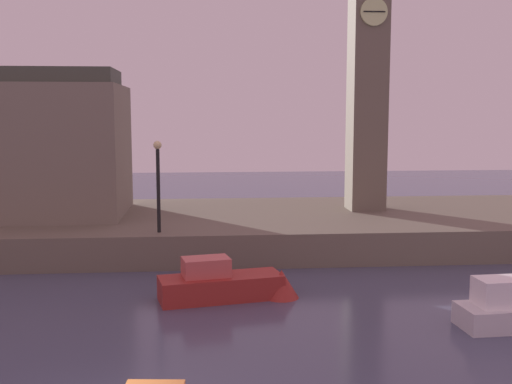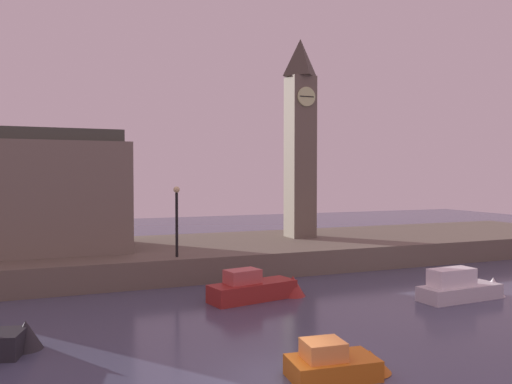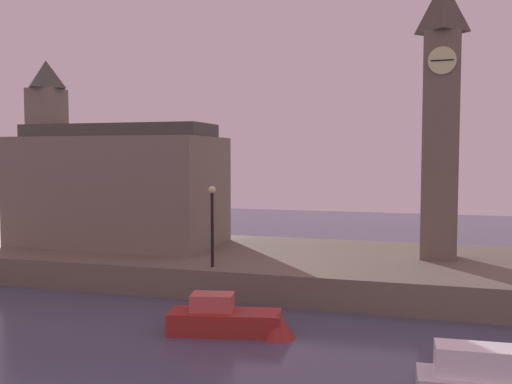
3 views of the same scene
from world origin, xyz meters
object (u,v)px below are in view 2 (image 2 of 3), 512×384
clock_tower (300,135)px  parliament_hall (15,191)px  boat_ferry_white (466,288)px  boat_dinghy_red (261,288)px  streetlamp (177,213)px  boat_patrol_orange (341,363)px

clock_tower → parliament_hall: size_ratio=1.19×
boat_ferry_white → boat_dinghy_red: bearing=158.3°
streetlamp → boat_patrol_orange: 15.75m
clock_tower → boat_dinghy_red: bearing=-125.0°
clock_tower → boat_ferry_white: (1.71, -14.84, -8.56)m
clock_tower → streetlamp: 13.24m
boat_dinghy_red → clock_tower: bearing=55.0°
boat_dinghy_red → streetlamp: bearing=119.5°
clock_tower → boat_ferry_white: 17.22m
clock_tower → streetlamp: size_ratio=3.68×
streetlamp → boat_ferry_white: bearing=-36.0°
streetlamp → boat_dinghy_red: size_ratio=0.75×
parliament_hall → boat_ferry_white: parliament_hall is taller
parliament_hall → boat_dinghy_red: (11.60, -10.68, -4.67)m
clock_tower → boat_dinghy_red: clock_tower is taller
clock_tower → boat_ferry_white: size_ratio=2.90×
parliament_hall → streetlamp: (8.62, -5.40, -1.22)m
clock_tower → boat_patrol_orange: size_ratio=4.25×
parliament_hall → streetlamp: size_ratio=3.10×
streetlamp → parliament_hall: bearing=147.9°
clock_tower → streetlamp: (-10.74, -5.81, -5.12)m
streetlamp → boat_patrol_orange: (1.53, -15.26, -3.58)m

